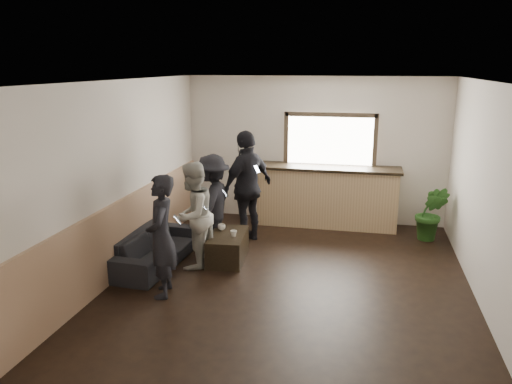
% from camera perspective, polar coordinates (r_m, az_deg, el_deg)
% --- Properties ---
extents(ground, '(5.00, 6.00, 0.01)m').
position_cam_1_polar(ground, '(7.29, 3.84, -10.04)').
color(ground, black).
extents(room_shell, '(5.01, 6.01, 2.80)m').
position_cam_1_polar(room_shell, '(6.95, -1.97, 1.58)').
color(room_shell, silver).
rests_on(room_shell, ground).
extents(bar_counter, '(2.70, 0.68, 2.13)m').
position_cam_1_polar(bar_counter, '(9.58, 8.13, -0.06)').
color(bar_counter, tan).
rests_on(bar_counter, ground).
extents(sofa, '(0.84, 1.88, 0.54)m').
position_cam_1_polar(sofa, '(7.88, -11.41, -6.25)').
color(sofa, black).
rests_on(sofa, ground).
extents(coffee_table, '(0.61, 1.00, 0.43)m').
position_cam_1_polar(coffee_table, '(7.93, -3.25, -6.28)').
color(coffee_table, black).
rests_on(coffee_table, ground).
extents(cup_a, '(0.17, 0.17, 0.10)m').
position_cam_1_polar(cup_a, '(8.03, -3.94, -4.03)').
color(cup_a, silver).
rests_on(cup_a, coffee_table).
extents(cup_b, '(0.14, 0.14, 0.09)m').
position_cam_1_polar(cup_b, '(7.73, -2.57, -4.76)').
color(cup_b, silver).
rests_on(cup_b, coffee_table).
extents(potted_plant, '(0.62, 0.54, 0.99)m').
position_cam_1_polar(potted_plant, '(9.21, 19.41, -2.31)').
color(potted_plant, '#2D6623').
rests_on(potted_plant, ground).
extents(person_a, '(0.54, 0.68, 1.65)m').
position_cam_1_polar(person_a, '(6.67, -10.76, -5.00)').
color(person_a, black).
rests_on(person_a, ground).
extents(person_b, '(0.78, 0.91, 1.62)m').
position_cam_1_polar(person_b, '(7.54, -7.24, -2.67)').
color(person_b, '#B1ADA0').
rests_on(person_b, ground).
extents(person_c, '(0.65, 1.07, 1.61)m').
position_cam_1_polar(person_c, '(8.18, -4.98, -1.28)').
color(person_c, black).
rests_on(person_c, ground).
extents(person_d, '(0.97, 1.22, 1.94)m').
position_cam_1_polar(person_d, '(8.55, -0.99, 0.60)').
color(person_d, black).
rests_on(person_d, ground).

